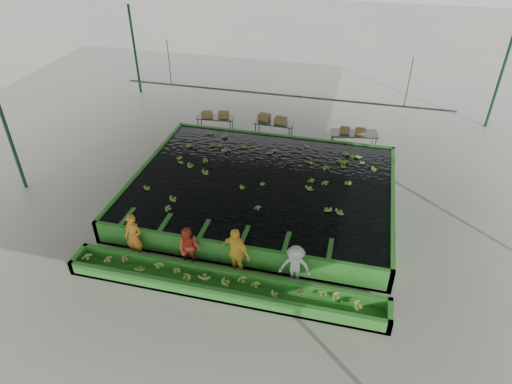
% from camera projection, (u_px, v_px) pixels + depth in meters
% --- Properties ---
extents(ground, '(80.00, 80.00, 0.00)m').
position_uv_depth(ground, '(253.00, 222.00, 16.94)').
color(ground, '#99988A').
rests_on(ground, ground).
extents(shed_roof, '(20.00, 22.00, 0.04)m').
position_uv_depth(shed_roof, '(252.00, 94.00, 14.14)').
color(shed_roof, gray).
rests_on(shed_roof, shed_posts).
extents(shed_posts, '(20.00, 22.00, 5.00)m').
position_uv_depth(shed_posts, '(252.00, 164.00, 15.54)').
color(shed_posts, '#134222').
rests_on(shed_posts, ground).
extents(flotation_tank, '(10.00, 8.00, 0.90)m').
position_uv_depth(flotation_tank, '(262.00, 190.00, 17.89)').
color(flotation_tank, '#30852A').
rests_on(flotation_tank, ground).
extents(tank_water, '(9.70, 7.70, 0.00)m').
position_uv_depth(tank_water, '(262.00, 181.00, 17.67)').
color(tank_water, black).
rests_on(tank_water, flotation_tank).
extents(sorting_trough, '(10.00, 1.00, 0.50)m').
position_uv_depth(sorting_trough, '(224.00, 285.00, 13.91)').
color(sorting_trough, '#30852A').
rests_on(sorting_trough, ground).
extents(cableway_rail, '(0.08, 0.08, 14.00)m').
position_uv_depth(cableway_rail, '(282.00, 95.00, 19.27)').
color(cableway_rail, '#59605B').
rests_on(cableway_rail, shed_roof).
extents(rail_hanger_left, '(0.04, 0.04, 2.00)m').
position_uv_depth(rail_hanger_left, '(169.00, 62.00, 19.71)').
color(rail_hanger_left, '#59605B').
rests_on(rail_hanger_left, shed_roof).
extents(rail_hanger_right, '(0.04, 0.04, 2.00)m').
position_uv_depth(rail_hanger_right, '(409.00, 83.00, 17.71)').
color(rail_hanger_right, '#59605B').
rests_on(rail_hanger_right, shed_roof).
extents(worker_a, '(0.65, 0.45, 1.70)m').
position_uv_depth(worker_a, '(134.00, 237.00, 14.88)').
color(worker_a, orange).
rests_on(worker_a, ground).
extents(worker_b, '(0.77, 0.60, 1.54)m').
position_uv_depth(worker_b, '(189.00, 248.00, 14.54)').
color(worker_b, '#DB4329').
rests_on(worker_b, ground).
extents(worker_c, '(1.17, 0.84, 1.85)m').
position_uv_depth(worker_c, '(235.00, 253.00, 14.14)').
color(worker_c, yellow).
rests_on(worker_c, ground).
extents(worker_d, '(1.03, 0.65, 1.53)m').
position_uv_depth(worker_d, '(295.00, 267.00, 13.86)').
color(worker_d, beige).
rests_on(worker_d, ground).
extents(packing_table_left, '(1.86, 0.89, 0.82)m').
position_uv_depth(packing_table_left, '(216.00, 124.00, 22.84)').
color(packing_table_left, '#59605B').
rests_on(packing_table_left, ground).
extents(packing_table_mid, '(1.89, 0.81, 0.85)m').
position_uv_depth(packing_table_mid, '(274.00, 130.00, 22.28)').
color(packing_table_mid, '#59605B').
rests_on(packing_table_mid, ground).
extents(packing_table_right, '(2.25, 1.19, 0.97)m').
position_uv_depth(packing_table_right, '(353.00, 142.00, 21.10)').
color(packing_table_right, '#59605B').
rests_on(packing_table_right, ground).
extents(box_stack_left, '(1.40, 0.65, 0.29)m').
position_uv_depth(box_stack_left, '(215.00, 117.00, 22.56)').
color(box_stack_left, '#98754A').
rests_on(box_stack_left, packing_table_left).
extents(box_stack_mid, '(1.46, 0.67, 0.30)m').
position_uv_depth(box_stack_mid, '(272.00, 122.00, 22.11)').
color(box_stack_mid, '#98754A').
rests_on(box_stack_mid, packing_table_mid).
extents(box_stack_right, '(1.17, 0.41, 0.25)m').
position_uv_depth(box_stack_right, '(352.00, 133.00, 20.80)').
color(box_stack_right, '#98754A').
rests_on(box_stack_right, packing_table_right).
extents(floating_bananas, '(9.11, 6.21, 0.12)m').
position_uv_depth(floating_bananas, '(267.00, 171.00, 18.31)').
color(floating_bananas, '#79A639').
rests_on(floating_bananas, tank_water).
extents(trough_bananas, '(9.38, 0.63, 0.13)m').
position_uv_depth(trough_bananas, '(223.00, 282.00, 13.83)').
color(trough_bananas, '#79A639').
rests_on(trough_bananas, sorting_trough).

